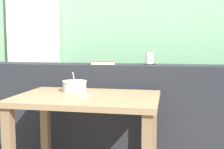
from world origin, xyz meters
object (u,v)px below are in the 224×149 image
at_px(fork_utensil, 86,97).
at_px(soup_bowl, 75,86).
at_px(breakfast_table, 87,115).
at_px(coaster_square, 149,64).
at_px(closed_book, 103,63).
at_px(juice_glass, 149,58).

bearing_deg(fork_utensil, soup_bowl, 125.85).
distance_m(breakfast_table, coaster_square, 0.77).
bearing_deg(breakfast_table, closed_book, 91.59).
bearing_deg(juice_glass, coaster_square, 0.00).
bearing_deg(closed_book, juice_glass, 10.39).
xyz_separation_m(closed_book, soup_bowl, (-0.12, -0.39, -0.15)).
bearing_deg(closed_book, coaster_square, 10.39).
relative_size(juice_glass, soup_bowl, 0.54).
relative_size(juice_glass, closed_book, 0.43).
height_order(soup_bowl, fork_utensil, soup_bowl).
relative_size(closed_book, fork_utensil, 1.30).
bearing_deg(fork_utensil, breakfast_table, 99.59).
bearing_deg(closed_book, soup_bowl, -106.78).
bearing_deg(coaster_square, breakfast_table, -120.99).
bearing_deg(soup_bowl, breakfast_table, -47.77).
xyz_separation_m(coaster_square, juice_glass, (0.00, 0.00, 0.05)).
relative_size(coaster_square, fork_utensil, 0.59).
bearing_deg(fork_utensil, closed_book, 93.38).
distance_m(juice_glass, fork_utensil, 0.79).
distance_m(breakfast_table, closed_book, 0.62).
relative_size(juice_glass, fork_utensil, 0.56).
bearing_deg(soup_bowl, fork_utensil, -55.27).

